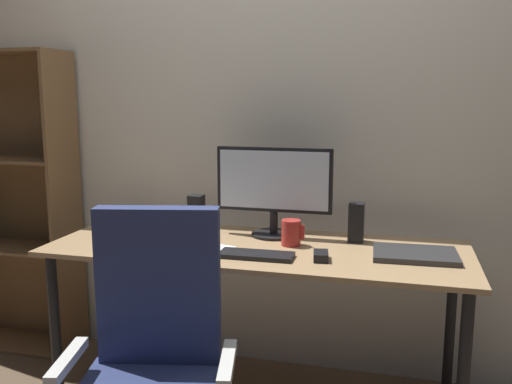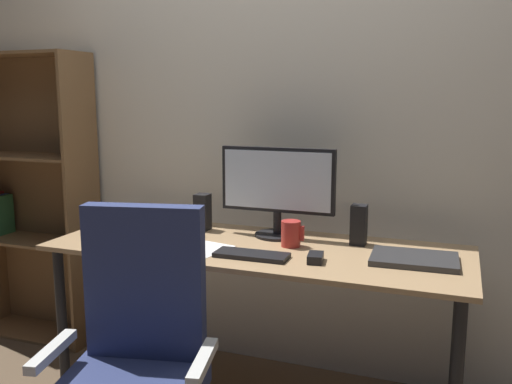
# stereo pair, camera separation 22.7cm
# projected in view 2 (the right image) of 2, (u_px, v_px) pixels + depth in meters

# --- Properties ---
(back_wall) EXTENTS (6.40, 0.10, 2.60)m
(back_wall) POSITION_uv_depth(u_px,v_px,m) (292.00, 108.00, 2.65)
(back_wall) COLOR silver
(back_wall) RESTS_ON ground
(desk) EXTENTS (1.74, 0.64, 0.74)m
(desk) POSITION_uv_depth(u_px,v_px,m) (256.00, 265.00, 2.31)
(desk) COLOR tan
(desk) RESTS_ON ground
(monitor) EXTENTS (0.52, 0.20, 0.40)m
(monitor) POSITION_uv_depth(u_px,v_px,m) (277.00, 186.00, 2.41)
(monitor) COLOR black
(monitor) RESTS_ON desk
(keyboard) EXTENTS (0.29, 0.12, 0.02)m
(keyboard) POSITION_uv_depth(u_px,v_px,m) (252.00, 255.00, 2.13)
(keyboard) COLOR black
(keyboard) RESTS_ON desk
(mouse) EXTENTS (0.07, 0.10, 0.03)m
(mouse) POSITION_uv_depth(u_px,v_px,m) (315.00, 258.00, 2.07)
(mouse) COLOR black
(mouse) RESTS_ON desk
(coffee_mug) EXTENTS (0.10, 0.08, 0.11)m
(coffee_mug) POSITION_uv_depth(u_px,v_px,m) (291.00, 234.00, 2.28)
(coffee_mug) COLOR #B72D28
(coffee_mug) RESTS_ON desk
(laptop) EXTENTS (0.33, 0.24, 0.02)m
(laptop) POSITION_uv_depth(u_px,v_px,m) (414.00, 259.00, 2.07)
(laptop) COLOR #2D2D30
(laptop) RESTS_ON desk
(speaker_left) EXTENTS (0.06, 0.07, 0.17)m
(speaker_left) POSITION_uv_depth(u_px,v_px,m) (203.00, 212.00, 2.56)
(speaker_left) COLOR black
(speaker_left) RESTS_ON desk
(speaker_right) EXTENTS (0.06, 0.07, 0.17)m
(speaker_right) POSITION_uv_depth(u_px,v_px,m) (359.00, 225.00, 2.30)
(speaker_right) COLOR black
(speaker_right) RESTS_ON desk
(paper_sheet) EXTENTS (0.27, 0.33, 0.00)m
(paper_sheet) POSITION_uv_depth(u_px,v_px,m) (194.00, 251.00, 2.22)
(paper_sheet) COLOR white
(paper_sheet) RESTS_ON desk
(office_chair) EXTENTS (0.56, 0.55, 1.01)m
(office_chair) POSITION_uv_depth(u_px,v_px,m) (134.00, 383.00, 1.74)
(office_chair) COLOR silver
(office_chair) RESTS_ON ground
(bookshelf) EXTENTS (0.72, 0.28, 1.59)m
(bookshelf) POSITION_uv_depth(u_px,v_px,m) (33.00, 199.00, 3.09)
(bookshelf) COLOR brown
(bookshelf) RESTS_ON ground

